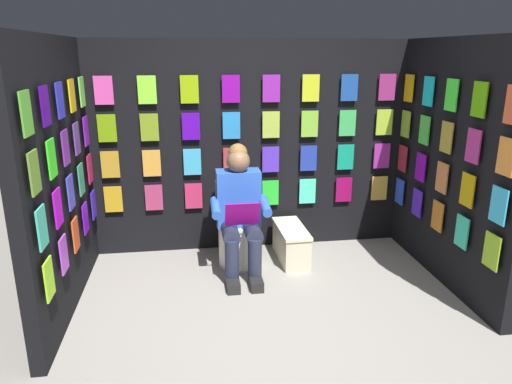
# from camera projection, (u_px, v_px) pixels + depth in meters

# --- Properties ---
(ground_plane) EXTENTS (30.00, 30.00, 0.00)m
(ground_plane) POSITION_uv_depth(u_px,v_px,m) (289.00, 355.00, 3.21)
(ground_plane) COLOR gray
(display_wall_back) EXTENTS (3.23, 0.14, 2.10)m
(display_wall_back) POSITION_uv_depth(u_px,v_px,m) (250.00, 147.00, 4.76)
(display_wall_back) COLOR black
(display_wall_back) RESTS_ON ground
(display_wall_left) EXTENTS (0.14, 1.90, 2.10)m
(display_wall_left) POSITION_uv_depth(u_px,v_px,m) (452.00, 165.00, 4.03)
(display_wall_left) COLOR black
(display_wall_left) RESTS_ON ground
(display_wall_right) EXTENTS (0.14, 1.90, 2.10)m
(display_wall_right) POSITION_uv_depth(u_px,v_px,m) (58.00, 178.00, 3.59)
(display_wall_right) COLOR black
(display_wall_right) RESTS_ON ground
(toilet) EXTENTS (0.41, 0.55, 0.77)m
(toilet) POSITION_uv_depth(u_px,v_px,m) (238.00, 230.00, 4.55)
(toilet) COLOR white
(toilet) RESTS_ON ground
(person_reading) EXTENTS (0.52, 0.68, 1.19)m
(person_reading) POSITION_uv_depth(u_px,v_px,m) (240.00, 211.00, 4.26)
(person_reading) COLOR blue
(person_reading) RESTS_ON ground
(comic_longbox_near) EXTENTS (0.28, 0.64, 0.34)m
(comic_longbox_near) POSITION_uv_depth(u_px,v_px,m) (291.00, 243.00, 4.64)
(comic_longbox_near) COLOR beige
(comic_longbox_near) RESTS_ON ground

